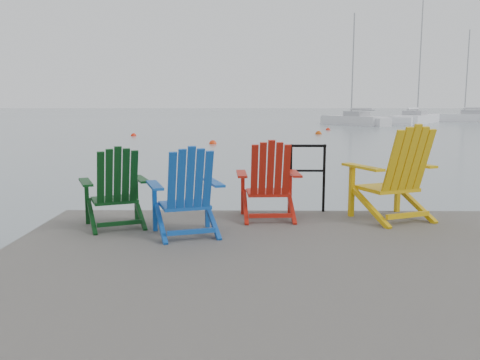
{
  "coord_description": "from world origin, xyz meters",
  "views": [
    {
      "loc": [
        -0.56,
        -4.21,
        1.93
      ],
      "look_at": [
        -0.65,
        2.94,
        0.85
      ],
      "focal_mm": 38.0,
      "sensor_mm": 36.0,
      "label": 1
    }
  ],
  "objects_px": {
    "buoy_c": "(318,134)",
    "sailboat_far": "(468,118)",
    "handrail": "(307,171)",
    "buoy_d": "(328,130)",
    "chair_yellow": "(395,173)",
    "sailboat_mid": "(416,120)",
    "buoy_b": "(134,136)",
    "chair_green": "(115,187)",
    "sailboat_near": "(354,121)",
    "buoy_a": "(213,144)",
    "chair_red": "(269,180)",
    "chair_blue": "(187,192)"
  },
  "relations": [
    {
      "from": "buoy_c",
      "to": "sailboat_far",
      "type": "bearing_deg",
      "value": 49.85
    },
    {
      "from": "handrail",
      "to": "buoy_d",
      "type": "bearing_deg",
      "value": 80.44
    },
    {
      "from": "handrail",
      "to": "chair_yellow",
      "type": "distance_m",
      "value": 1.13
    },
    {
      "from": "handrail",
      "to": "sailboat_far",
      "type": "height_order",
      "value": "sailboat_far"
    },
    {
      "from": "sailboat_mid",
      "to": "buoy_b",
      "type": "bearing_deg",
      "value": -108.17
    },
    {
      "from": "chair_green",
      "to": "sailboat_near",
      "type": "relative_size",
      "value": 0.09
    },
    {
      "from": "handrail",
      "to": "buoy_a",
      "type": "xyz_separation_m",
      "value": [
        -2.43,
        17.71,
        -1.04
      ]
    },
    {
      "from": "chair_red",
      "to": "sailboat_mid",
      "type": "distance_m",
      "value": 47.14
    },
    {
      "from": "buoy_b",
      "to": "buoy_d",
      "type": "xyz_separation_m",
      "value": [
        12.71,
        6.95,
        0.0
      ]
    },
    {
      "from": "buoy_d",
      "to": "handrail",
      "type": "bearing_deg",
      "value": -99.56
    },
    {
      "from": "sailboat_mid",
      "to": "sailboat_far",
      "type": "relative_size",
      "value": 1.35
    },
    {
      "from": "buoy_c",
      "to": "buoy_b",
      "type": "bearing_deg",
      "value": -170.0
    },
    {
      "from": "chair_blue",
      "to": "buoy_d",
      "type": "xyz_separation_m",
      "value": [
        6.6,
        31.85,
        -0.99
      ]
    },
    {
      "from": "chair_yellow",
      "to": "sailboat_near",
      "type": "bearing_deg",
      "value": 55.79
    },
    {
      "from": "handrail",
      "to": "buoy_b",
      "type": "xyz_separation_m",
      "value": [
        -7.57,
        23.63,
        -1.04
      ]
    },
    {
      "from": "sailboat_far",
      "to": "buoy_a",
      "type": "height_order",
      "value": "sailboat_far"
    },
    {
      "from": "sailboat_near",
      "to": "buoy_b",
      "type": "xyz_separation_m",
      "value": [
        -16.44,
        -15.79,
        -0.36
      ]
    },
    {
      "from": "chair_red",
      "to": "handrail",
      "type": "bearing_deg",
      "value": 38.91
    },
    {
      "from": "sailboat_near",
      "to": "buoy_c",
      "type": "height_order",
      "value": "sailboat_near"
    },
    {
      "from": "chair_red",
      "to": "buoy_b",
      "type": "bearing_deg",
      "value": 103.2
    },
    {
      "from": "sailboat_far",
      "to": "buoy_b",
      "type": "relative_size",
      "value": 29.54
    },
    {
      "from": "sailboat_mid",
      "to": "buoy_d",
      "type": "distance_m",
      "value": 16.95
    },
    {
      "from": "chair_red",
      "to": "chair_yellow",
      "type": "relative_size",
      "value": 0.84
    },
    {
      "from": "handrail",
      "to": "chair_blue",
      "type": "bearing_deg",
      "value": -138.84
    },
    {
      "from": "chair_yellow",
      "to": "buoy_d",
      "type": "xyz_separation_m",
      "value": [
        4.13,
        31.07,
        -1.08
      ]
    },
    {
      "from": "sailboat_near",
      "to": "handrail",
      "type": "bearing_deg",
      "value": -130.51
    },
    {
      "from": "handrail",
      "to": "sailboat_far",
      "type": "xyz_separation_m",
      "value": [
        22.95,
        48.37,
        -0.69
      ]
    },
    {
      "from": "chair_blue",
      "to": "buoy_b",
      "type": "height_order",
      "value": "chair_blue"
    },
    {
      "from": "chair_green",
      "to": "sailboat_near",
      "type": "xyz_separation_m",
      "value": [
        11.2,
        40.33,
        -0.62
      ]
    },
    {
      "from": "chair_blue",
      "to": "chair_yellow",
      "type": "distance_m",
      "value": 2.59
    },
    {
      "from": "handrail",
      "to": "buoy_a",
      "type": "height_order",
      "value": "handrail"
    },
    {
      "from": "sailboat_mid",
      "to": "buoy_c",
      "type": "distance_m",
      "value": 21.76
    },
    {
      "from": "chair_red",
      "to": "buoy_d",
      "type": "distance_m",
      "value": 31.59
    },
    {
      "from": "handrail",
      "to": "buoy_d",
      "type": "relative_size",
      "value": 2.71
    },
    {
      "from": "chair_red",
      "to": "buoy_d",
      "type": "bearing_deg",
      "value": 76.57
    },
    {
      "from": "handrail",
      "to": "sailboat_mid",
      "type": "bearing_deg",
      "value": 70.08
    },
    {
      "from": "chair_blue",
      "to": "buoy_c",
      "type": "xyz_separation_m",
      "value": [
        5.21,
        26.9,
        -0.99
      ]
    },
    {
      "from": "buoy_a",
      "to": "buoy_c",
      "type": "distance_m",
      "value": 10.05
    },
    {
      "from": "chair_red",
      "to": "sailboat_mid",
      "type": "height_order",
      "value": "sailboat_mid"
    },
    {
      "from": "buoy_a",
      "to": "chair_yellow",
      "type": "bearing_deg",
      "value": -79.29
    },
    {
      "from": "buoy_a",
      "to": "sailboat_far",
      "type": "bearing_deg",
      "value": 50.39
    },
    {
      "from": "buoy_b",
      "to": "buoy_d",
      "type": "distance_m",
      "value": 14.49
    },
    {
      "from": "chair_green",
      "to": "buoy_a",
      "type": "bearing_deg",
      "value": 67.21
    },
    {
      "from": "chair_green",
      "to": "buoy_b",
      "type": "xyz_separation_m",
      "value": [
        -5.24,
        24.54,
        -0.97
      ]
    },
    {
      "from": "sailboat_mid",
      "to": "buoy_b",
      "type": "relative_size",
      "value": 39.84
    },
    {
      "from": "handrail",
      "to": "sailboat_near",
      "type": "xyz_separation_m",
      "value": [
        8.87,
        39.42,
        -0.69
      ]
    },
    {
      "from": "handrail",
      "to": "buoy_d",
      "type": "height_order",
      "value": "handrail"
    },
    {
      "from": "buoy_c",
      "to": "buoy_d",
      "type": "distance_m",
      "value": 5.14
    },
    {
      "from": "handrail",
      "to": "buoy_a",
      "type": "bearing_deg",
      "value": 97.8
    },
    {
      "from": "chair_red",
      "to": "sailboat_near",
      "type": "height_order",
      "value": "sailboat_near"
    }
  ]
}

